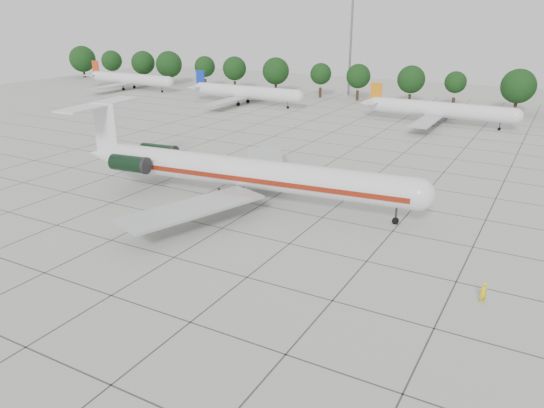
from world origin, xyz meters
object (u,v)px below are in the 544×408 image
object	(u,v)px
main_airliner	(234,171)
floodlight_mast	(351,39)
bg_airliner_c	(440,110)
bg_airliner_b	(246,92)
ground_crew	(483,293)
bg_airliner_a	(130,79)

from	to	relation	value
main_airliner	floodlight_mast	bearing A→B (deg)	96.22
main_airliner	bg_airliner_c	world-z (taller)	main_airliner
main_airliner	bg_airliner_b	distance (m)	67.70
ground_crew	bg_airliner_c	world-z (taller)	bg_airliner_c
main_airliner	bg_airliner_a	distance (m)	99.40
ground_crew	bg_airliner_a	distance (m)	129.72
main_airliner	floodlight_mast	distance (m)	86.64
floodlight_mast	bg_airliner_c	bearing A→B (deg)	-42.10
ground_crew	floodlight_mast	size ratio (longest dim) A/B	0.07
bg_airliner_b	floodlight_mast	distance (m)	32.49
bg_airliner_a	bg_airliner_c	bearing A→B (deg)	-4.16
ground_crew	bg_airliner_b	size ratio (longest dim) A/B	0.07
floodlight_mast	bg_airliner_b	bearing A→B (deg)	-122.05
main_airliner	bg_airliner_b	world-z (taller)	main_airliner
bg_airliner_c	main_airliner	bearing A→B (deg)	-101.17
ground_crew	bg_airliner_b	xyz separation A→B (m)	(-64.59, 68.78, 1.98)
bg_airliner_c	bg_airliner_a	bearing A→B (deg)	175.84
main_airliner	floodlight_mast	world-z (taller)	floodlight_mast
main_airliner	bg_airliner_a	world-z (taller)	main_airliner
ground_crew	bg_airliner_a	world-z (taller)	bg_airliner_a
bg_airliner_c	ground_crew	bearing A→B (deg)	-74.54
bg_airliner_c	floodlight_mast	world-z (taller)	floodlight_mast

